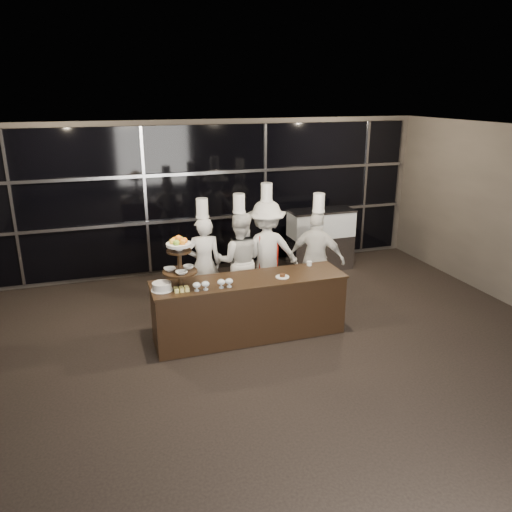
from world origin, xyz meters
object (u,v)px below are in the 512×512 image
object	(u,v)px
layer_cake	(162,287)
chef_b	(240,260)
buffet_counter	(250,307)
chef_a	(204,263)
chef_c	(266,251)
display_case	(321,236)
chef_d	(317,258)
display_stand	(179,258)

from	to	relation	value
layer_cake	chef_b	distance (m)	1.83
layer_cake	buffet_counter	bearing A→B (deg)	2.26
chef_a	chef_b	xyz separation A→B (m)	(0.58, -0.08, 0.01)
chef_c	buffet_counter	bearing A→B (deg)	-119.31
display_case	chef_b	xyz separation A→B (m)	(-2.12, -1.35, 0.15)
chef_b	chef_a	bearing A→B (deg)	171.91
chef_d	chef_b	bearing A→B (deg)	167.43
chef_a	chef_c	size ratio (longest dim) A/B	0.92
chef_c	layer_cake	bearing A→B (deg)	-146.77
display_stand	chef_d	bearing A→B (deg)	18.03
display_stand	chef_d	world-z (taller)	chef_d
chef_b	chef_c	bearing A→B (deg)	16.76
display_case	chef_a	size ratio (longest dim) A/B	0.69
chef_a	chef_c	distance (m)	1.11
buffet_counter	layer_cake	world-z (taller)	layer_cake
buffet_counter	chef_b	xyz separation A→B (m)	(0.17, 1.08, 0.37)
layer_cake	chef_b	xyz separation A→B (m)	(1.44, 1.13, -0.13)
chef_b	chef_c	xyz separation A→B (m)	(0.52, 0.16, 0.05)
chef_b	chef_d	bearing A→B (deg)	-12.57
chef_b	chef_c	distance (m)	0.55
display_stand	chef_c	bearing A→B (deg)	36.09
buffet_counter	chef_a	size ratio (longest dim) A/B	1.50
display_stand	chef_a	distance (m)	1.39
chef_c	chef_d	size ratio (longest dim) A/B	1.07
chef_a	buffet_counter	bearing A→B (deg)	-70.30
buffet_counter	chef_c	size ratio (longest dim) A/B	1.37
display_case	chef_c	distance (m)	2.00
layer_cake	display_stand	bearing A→B (deg)	10.61
layer_cake	chef_a	distance (m)	1.49
layer_cake	chef_a	world-z (taller)	chef_a
buffet_counter	chef_d	bearing A→B (deg)	28.88
buffet_counter	chef_a	world-z (taller)	chef_a
buffet_counter	chef_d	xyz separation A→B (m)	(1.44, 0.79, 0.37)
chef_b	chef_d	world-z (taller)	chef_b
display_case	chef_d	xyz separation A→B (m)	(-0.85, -1.63, 0.15)
buffet_counter	chef_c	xyz separation A→B (m)	(0.69, 1.23, 0.43)
layer_cake	chef_d	distance (m)	2.84
chef_b	buffet_counter	bearing A→B (deg)	-98.96
buffet_counter	display_stand	xyz separation A→B (m)	(-1.00, -0.00, 0.87)
display_stand	layer_cake	bearing A→B (deg)	-169.39
display_stand	chef_a	size ratio (longest dim) A/B	0.39
chef_c	chef_d	world-z (taller)	chef_c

